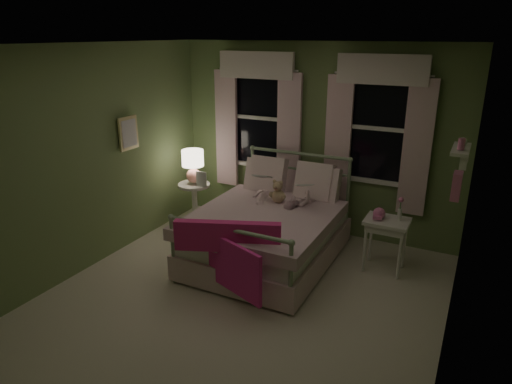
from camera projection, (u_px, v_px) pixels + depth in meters
The scene contains 18 objects.
room_shell at pixel (241, 183), 4.47m from camera, with size 4.20×4.20×4.20m.
bed at pixel (269, 231), 5.63m from camera, with size 1.58×2.04×1.18m.
pink_throw at pixel (226, 247), 4.69m from camera, with size 1.06×0.53×0.71m.
child_left at pixel (264, 176), 5.92m from camera, with size 0.27×0.18×0.74m, color #F7D1DD.
child_right at pixel (304, 183), 5.69m from camera, with size 0.34×0.26×0.70m, color #F7D1DD.
book_left at pixel (255, 179), 5.71m from camera, with size 0.20×0.27×0.03m, color beige.
book_right at pixel (296, 189), 5.48m from camera, with size 0.20×0.27×0.02m, color beige.
teddy_bear at pixel (278, 193), 5.72m from camera, with size 0.23×0.18×0.30m.
nightstand_left at pixel (195, 199), 6.61m from camera, with size 0.46×0.46×0.65m.
table_lamp at pixel (193, 163), 6.44m from camera, with size 0.31×0.31×0.48m.
book_nightstand at pixel (197, 186), 6.42m from camera, with size 0.16×0.22×0.02m, color beige.
nightstand_right at pixel (387, 228), 5.31m from camera, with size 0.50×0.40×0.64m.
pink_toy at pixel (379, 214), 5.30m from camera, with size 0.14×0.19×0.14m.
bud_vase at pixel (400, 209), 5.22m from camera, with size 0.06×0.06×0.28m.
window_left at pixel (257, 113), 6.44m from camera, with size 1.34×0.13×1.96m.
window_right at pixel (378, 123), 5.71m from camera, with size 1.34×0.13×1.96m.
wall_shelf at pixel (459, 168), 4.18m from camera, with size 0.15×0.50×0.60m.
framed_picture at pixel (128, 133), 5.74m from camera, with size 0.03×0.32×0.42m.
Camera 1 is at (2.05, -3.73, 2.70)m, focal length 32.00 mm.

